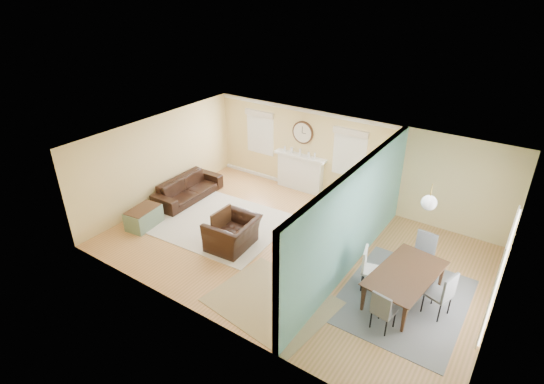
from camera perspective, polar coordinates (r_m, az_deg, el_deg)
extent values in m
plane|color=#AC7940|center=(10.63, 2.69, -7.49)|extent=(9.00, 9.00, 0.00)
cube|color=#E7CA7E|center=(12.36, 10.17, 4.21)|extent=(9.00, 0.02, 2.60)
cube|color=#E7CA7E|center=(7.93, -8.76, -9.94)|extent=(9.00, 0.02, 2.60)
cube|color=#E7CA7E|center=(12.63, -14.86, 4.21)|extent=(0.02, 6.00, 2.60)
cube|color=#E7CA7E|center=(8.88, 28.76, -9.01)|extent=(0.02, 6.00, 2.60)
cube|color=white|center=(9.39, 3.03, 5.65)|extent=(9.00, 6.00, 0.02)
cube|color=#E7CA7E|center=(10.52, 13.87, -0.47)|extent=(0.12, 3.20, 2.60)
cube|color=#E7CA7E|center=(7.52, 2.59, -12.03)|extent=(0.12, 1.00, 2.60)
cube|color=#E7CA7E|center=(7.95, 8.09, -0.41)|extent=(0.12, 1.80, 0.40)
cube|color=white|center=(9.33, 9.69, -5.24)|extent=(0.04, 0.12, 2.20)
cube|color=white|center=(8.01, 4.05, -11.06)|extent=(0.04, 0.12, 2.20)
cube|color=white|center=(8.07, 7.55, -1.54)|extent=(0.04, 1.92, 0.12)
cube|color=#65A6A5|center=(9.34, 11.09, -3.90)|extent=(0.02, 6.00, 2.60)
cube|color=white|center=(13.18, 3.78, 2.53)|extent=(1.50, 0.24, 1.10)
cube|color=white|center=(12.93, 3.79, 4.82)|extent=(1.70, 0.30, 0.08)
cube|color=black|center=(13.28, 4.00, 2.48)|extent=(0.85, 0.02, 0.75)
cube|color=gold|center=(13.23, 3.74, 2.00)|extent=(0.85, 0.02, 0.62)
cylinder|color=#4A311D|center=(12.77, 4.17, 7.98)|extent=(0.70, 0.06, 0.70)
cylinder|color=silver|center=(12.74, 4.09, 7.93)|extent=(0.60, 0.01, 0.60)
cube|color=black|center=(12.70, 4.09, 8.35)|extent=(0.02, 0.01, 0.20)
cube|color=black|center=(12.71, 4.31, 7.87)|extent=(0.12, 0.01, 0.02)
cube|color=white|center=(13.67, -1.52, 8.02)|extent=(0.90, 0.03, 1.30)
cube|color=white|center=(13.64, -1.59, 7.99)|extent=(1.00, 0.04, 1.40)
cube|color=beige|center=(13.42, -1.73, 10.48)|extent=(1.05, 0.10, 0.18)
cube|color=white|center=(12.23, 10.44, 5.20)|extent=(0.90, 0.03, 1.30)
cube|color=white|center=(12.21, 10.38, 5.16)|extent=(1.00, 0.04, 1.40)
cube|color=beige|center=(11.96, 10.55, 7.90)|extent=(1.05, 0.10, 0.18)
cube|color=white|center=(8.99, 28.29, -9.99)|extent=(0.03, 1.60, 2.10)
cube|color=white|center=(8.99, 28.10, -9.94)|extent=(0.03, 1.70, 2.20)
cylinder|color=gold|center=(8.45, 20.63, 0.13)|extent=(0.02, 0.02, 0.30)
sphere|color=white|center=(8.56, 20.36, -1.36)|extent=(0.30, 0.30, 0.30)
cube|color=beige|center=(11.65, -6.85, -4.20)|extent=(3.45, 3.04, 0.02)
cube|color=tan|center=(9.08, -0.01, -14.50)|extent=(2.61, 2.23, 0.01)
cube|color=slate|center=(9.54, 17.22, -13.57)|extent=(2.40, 3.00, 0.01)
imported|color=black|center=(12.95, -11.21, 0.47)|extent=(0.94, 2.28, 0.66)
imported|color=black|center=(10.49, -5.30, -5.54)|extent=(1.14, 1.28, 0.78)
imported|color=#046543|center=(11.84, 9.10, -2.03)|extent=(0.94, 0.95, 0.65)
cube|color=gray|center=(11.85, -16.84, -3.32)|extent=(0.67, 0.99, 0.51)
cube|color=#4A311D|center=(11.72, -17.02, -2.19)|extent=(0.64, 0.94, 0.02)
cube|color=#A47C4F|center=(11.31, 12.25, -3.41)|extent=(0.52, 1.57, 0.80)
cube|color=#4A311D|center=(10.94, 10.08, -3.41)|extent=(0.01, 0.42, 0.22)
cube|color=#4A311D|center=(11.08, 9.97, -4.61)|extent=(0.01, 0.42, 0.22)
cube|color=#4A311D|center=(11.32, 11.09, -2.39)|extent=(0.01, 0.42, 0.22)
cube|color=#4A311D|center=(11.45, 10.97, -3.56)|extent=(0.01, 0.42, 0.22)
cube|color=#4A311D|center=(11.71, 12.04, -1.44)|extent=(0.01, 0.42, 0.22)
cube|color=#4A311D|center=(11.83, 11.91, -2.58)|extent=(0.01, 0.42, 0.22)
imported|color=black|center=(10.97, 12.53, -0.13)|extent=(0.20, 1.13, 0.65)
cylinder|color=white|center=(10.44, 9.72, -6.86)|extent=(0.36, 0.36, 0.53)
imported|color=#337F33|center=(10.18, 9.94, -4.60)|extent=(0.41, 0.36, 0.44)
imported|color=#4A311D|center=(9.34, 17.50, -12.02)|extent=(1.32, 2.04, 0.67)
cube|color=slate|center=(10.07, 19.43, -8.16)|extent=(0.48, 0.48, 0.05)
cube|color=slate|center=(9.92, 19.66, -6.90)|extent=(0.45, 0.08, 0.53)
cylinder|color=black|center=(10.32, 20.51, -9.16)|extent=(0.03, 0.03, 0.45)
cylinder|color=black|center=(10.03, 19.80, -10.18)|extent=(0.03, 0.03, 0.45)
cylinder|color=black|center=(10.40, 18.63, -8.51)|extent=(0.03, 0.03, 0.45)
cylinder|color=black|center=(10.11, 17.87, -9.50)|extent=(0.03, 0.03, 0.45)
cube|color=slate|center=(8.54, 14.82, -15.17)|extent=(0.45, 0.45, 0.05)
cube|color=slate|center=(8.38, 15.01, -13.98)|extent=(0.40, 0.11, 0.47)
cylinder|color=black|center=(8.63, 13.14, -16.40)|extent=(0.03, 0.03, 0.39)
cylinder|color=black|center=(8.84, 14.26, -15.28)|extent=(0.03, 0.03, 0.39)
cylinder|color=black|center=(8.53, 15.04, -17.30)|extent=(0.03, 0.03, 0.39)
cylinder|color=black|center=(8.75, 16.12, -16.13)|extent=(0.03, 0.03, 0.39)
cube|color=white|center=(9.37, 13.33, -10.27)|extent=(0.52, 0.52, 0.05)
cube|color=white|center=(9.22, 13.50, -9.00)|extent=(0.15, 0.43, 0.51)
cylinder|color=black|center=(9.67, 12.29, -10.65)|extent=(0.03, 0.03, 0.43)
cylinder|color=black|center=(9.65, 14.36, -11.00)|extent=(0.03, 0.03, 0.43)
cylinder|color=black|center=(9.39, 11.95, -11.90)|extent=(0.03, 0.03, 0.43)
cylinder|color=black|center=(9.37, 14.09, -12.27)|extent=(0.03, 0.03, 0.43)
cube|color=slate|center=(9.12, 21.44, -12.66)|extent=(0.56, 0.56, 0.05)
cube|color=slate|center=(8.96, 21.73, -11.34)|extent=(0.18, 0.45, 0.54)
cylinder|color=black|center=(9.10, 21.53, -14.95)|extent=(0.03, 0.03, 0.45)
cylinder|color=black|center=(9.22, 19.58, -13.91)|extent=(0.03, 0.03, 0.45)
cylinder|color=black|center=(9.36, 22.73, -13.86)|extent=(0.03, 0.03, 0.45)
cylinder|color=black|center=(9.47, 20.82, -12.88)|extent=(0.03, 0.03, 0.45)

